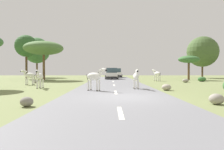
{
  "coord_description": "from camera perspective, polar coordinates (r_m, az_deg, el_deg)",
  "views": [
    {
      "loc": [
        -0.78,
        -10.62,
        1.44
      ],
      "look_at": [
        -0.62,
        12.31,
        0.89
      ],
      "focal_mm": 32.55,
      "sensor_mm": 36.0,
      "label": 1
    }
  ],
  "objects": [
    {
      "name": "ground_plane",
      "position": [
        10.75,
        3.8,
        -6.33
      ],
      "size": [
        90.0,
        90.0,
        0.0
      ],
      "primitive_type": "plane",
      "color": "olive"
    },
    {
      "name": "road",
      "position": [
        10.72,
        1.33,
        -6.21
      ],
      "size": [
        6.0,
        64.0,
        0.05
      ],
      "primitive_type": "cube",
      "color": "slate",
      "rests_on": "ground_plane"
    },
    {
      "name": "lane_markings",
      "position": [
        9.73,
        1.51,
        -6.83
      ],
      "size": [
        0.16,
        56.0,
        0.01
      ],
      "color": "silver",
      "rests_on": "road"
    },
    {
      "name": "zebra_0",
      "position": [
        15.19,
        6.8,
        -0.47
      ],
      "size": [
        0.43,
        1.61,
        1.52
      ],
      "rotation": [
        0.0,
        0.0,
        3.13
      ],
      "color": "silver",
      "rests_on": "road"
    },
    {
      "name": "zebra_1",
      "position": [
        27.33,
        12.46,
        0.35
      ],
      "size": [
        1.0,
        1.6,
        1.62
      ],
      "rotation": [
        0.0,
        0.0,
        0.46
      ],
      "color": "silver",
      "rests_on": "ground_plane"
    },
    {
      "name": "zebra_2",
      "position": [
        21.37,
        -22.28,
        -0.15
      ],
      "size": [
        1.61,
        0.59,
        1.53
      ],
      "rotation": [
        0.0,
        0.0,
        1.4
      ],
      "color": "silver",
      "rests_on": "ground_plane"
    },
    {
      "name": "zebra_3",
      "position": [
        13.72,
        -4.81,
        -0.49
      ],
      "size": [
        1.52,
        1.08,
        1.59
      ],
      "rotation": [
        0.0,
        0.0,
        4.17
      ],
      "color": "silver",
      "rests_on": "road"
    },
    {
      "name": "zebra_4",
      "position": [
        17.03,
        -19.64,
        -0.49
      ],
      "size": [
        0.5,
        1.62,
        1.53
      ],
      "rotation": [
        0.0,
        0.0,
        3.21
      ],
      "color": "silver",
      "rests_on": "ground_plane"
    },
    {
      "name": "car_0",
      "position": [
        32.05,
        -0.05,
        0.32
      ],
      "size": [
        2.08,
        4.37,
        1.74
      ],
      "rotation": [
        0.0,
        0.0,
        3.12
      ],
      "color": "white",
      "rests_on": "road"
    },
    {
      "name": "car_1",
      "position": [
        39.53,
        1.19,
        0.52
      ],
      "size": [
        2.18,
        4.42,
        1.74
      ],
      "rotation": [
        0.0,
        0.0,
        3.19
      ],
      "color": "white",
      "rests_on": "road"
    },
    {
      "name": "tree_1",
      "position": [
        31.54,
        20.76,
        4.07
      ],
      "size": [
        3.01,
        3.01,
        3.54
      ],
      "color": "brown",
      "rests_on": "ground_plane"
    },
    {
      "name": "tree_3",
      "position": [
        42.81,
        -20.36,
        6.46
      ],
      "size": [
        5.03,
        5.03,
        7.82
      ],
      "color": "brown",
      "rests_on": "ground_plane"
    },
    {
      "name": "tree_4",
      "position": [
        36.44,
        -22.95,
        7.47
      ],
      "size": [
        3.59,
        3.59,
        7.2
      ],
      "color": "#4C3823",
      "rests_on": "ground_plane"
    },
    {
      "name": "tree_5",
      "position": [
        30.83,
        -18.64,
        7.13
      ],
      "size": [
        5.54,
        5.54,
        5.56
      ],
      "color": "brown",
      "rests_on": "ground_plane"
    },
    {
      "name": "tree_7",
      "position": [
        40.59,
        24.08,
        6.0
      ],
      "size": [
        5.52,
        5.52,
        7.56
      ],
      "color": "#4C3823",
      "rests_on": "ground_plane"
    },
    {
      "name": "bush_0",
      "position": [
        27.98,
        23.93,
        -1.07
      ],
      "size": [
        1.01,
        0.91,
        0.61
      ],
      "primitive_type": "ellipsoid",
      "color": "#386633",
      "rests_on": "ground_plane"
    },
    {
      "name": "rock_0",
      "position": [
        9.62,
        27.28,
        -6.02
      ],
      "size": [
        0.61,
        0.55,
        0.46
      ],
      "primitive_type": "ellipsoid",
      "color": "gray",
      "rests_on": "ground_plane"
    },
    {
      "name": "rock_1",
      "position": [
        8.72,
        -22.84,
        -6.94
      ],
      "size": [
        0.5,
        0.51,
        0.39
      ],
      "primitive_type": "ellipsoid",
      "color": "gray",
      "rests_on": "ground_plane"
    },
    {
      "name": "rock_2",
      "position": [
        25.12,
        19.94,
        -1.49
      ],
      "size": [
        0.74,
        0.6,
        0.44
      ],
      "primitive_type": "ellipsoid",
      "color": "gray",
      "rests_on": "ground_plane"
    },
    {
      "name": "rock_3",
      "position": [
        14.95,
        15.04,
        -3.35
      ],
      "size": [
        0.67,
        0.62,
        0.44
      ],
      "primitive_type": "ellipsoid",
      "color": "#A89E8C",
      "rests_on": "ground_plane"
    },
    {
      "name": "rock_4",
      "position": [
        23.96,
        -20.58,
        -1.8
      ],
      "size": [
        0.51,
        0.42,
        0.29
      ],
      "primitive_type": "ellipsoid",
      "color": "gray",
      "rests_on": "ground_plane"
    }
  ]
}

